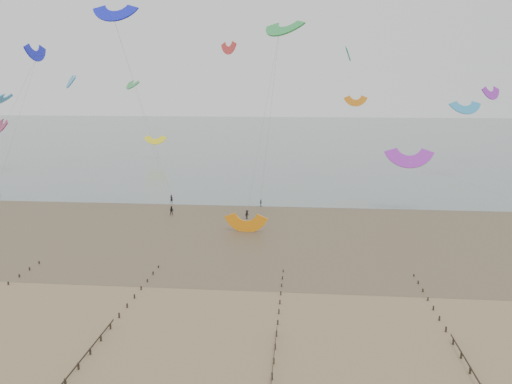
# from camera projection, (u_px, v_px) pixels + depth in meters

# --- Properties ---
(ground) EXTENTS (500.00, 500.00, 0.00)m
(ground) POSITION_uv_depth(u_px,v_px,m) (246.00, 308.00, 58.96)
(ground) COLOR brown
(ground) RESTS_ON ground
(sea_and_shore) EXTENTS (500.00, 665.00, 0.03)m
(sea_and_shore) POSITION_uv_depth(u_px,v_px,m) (244.00, 226.00, 92.80)
(sea_and_shore) COLOR #475654
(sea_and_shore) RESTS_ON ground
(kitesurfer_lead) EXTENTS (0.69, 0.48, 1.83)m
(kitesurfer_lead) POSITION_uv_depth(u_px,v_px,m) (171.00, 199.00, 111.11)
(kitesurfer_lead) COLOR black
(kitesurfer_lead) RESTS_ON ground
(kitesurfers) EXTENTS (155.04, 21.63, 1.88)m
(kitesurfers) POSITION_uv_depth(u_px,v_px,m) (357.00, 205.00, 105.10)
(kitesurfers) COLOR black
(kitesurfers) RESTS_ON ground
(grounded_kite) EXTENTS (7.08, 5.83, 3.58)m
(grounded_kite) POSITION_uv_depth(u_px,v_px,m) (246.00, 232.00, 89.45)
(grounded_kite) COLOR orange
(grounded_kite) RESTS_ON ground
(kites_airborne) EXTENTS (247.85, 102.01, 39.27)m
(kites_airborne) POSITION_uv_depth(u_px,v_px,m) (276.00, 99.00, 138.11)
(kites_airborne) COLOR purple
(kites_airborne) RESTS_ON ground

